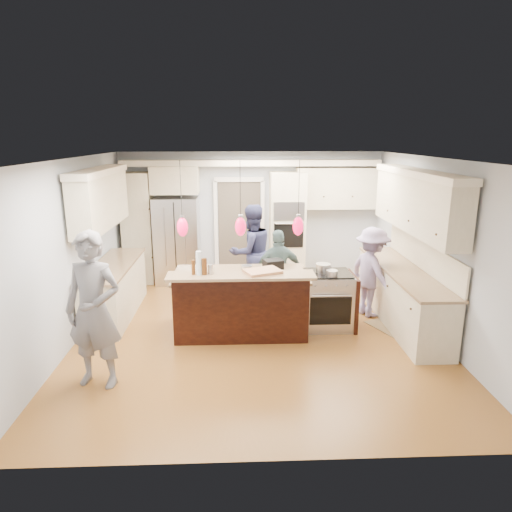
{
  "coord_description": "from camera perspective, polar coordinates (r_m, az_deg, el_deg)",
  "views": [
    {
      "loc": [
        -0.3,
        -6.71,
        3.01
      ],
      "look_at": [
        0.0,
        0.35,
        1.15
      ],
      "focal_mm": 32.0,
      "sensor_mm": 36.0,
      "label": 1
    }
  ],
  "objects": [
    {
      "name": "ground_plane",
      "position": [
        7.36,
        0.12,
        -9.39
      ],
      "size": [
        6.0,
        6.0,
        0.0
      ],
      "primitive_type": "plane",
      "color": "#A7732D",
      "rests_on": "ground"
    },
    {
      "name": "room_shell",
      "position": [
        6.82,
        0.12,
        4.69
      ],
      "size": [
        5.54,
        6.04,
        2.72
      ],
      "color": "#B2BCC6",
      "rests_on": "ground"
    },
    {
      "name": "refrigerator",
      "position": [
        9.66,
        -9.8,
        1.93
      ],
      "size": [
        0.9,
        0.7,
        1.8
      ],
      "primitive_type": "cube",
      "color": "#B7B7BC",
      "rests_on": "ground"
    },
    {
      "name": "oven_column",
      "position": [
        9.61,
        3.9,
        3.58
      ],
      "size": [
        0.72,
        0.69,
        2.3
      ],
      "color": "beige",
      "rests_on": "ground"
    },
    {
      "name": "back_upper_cabinets",
      "position": [
        9.57,
        -5.11,
        6.65
      ],
      "size": [
        5.3,
        0.61,
        2.54
      ],
      "color": "beige",
      "rests_on": "ground"
    },
    {
      "name": "right_counter_run",
      "position": [
        7.77,
        18.33,
        -0.58
      ],
      "size": [
        0.64,
        3.1,
        2.51
      ],
      "color": "beige",
      "rests_on": "ground"
    },
    {
      "name": "left_cabinets",
      "position": [
        8.05,
        -17.8,
        -0.02
      ],
      "size": [
        0.64,
        2.3,
        2.51
      ],
      "color": "beige",
      "rests_on": "ground"
    },
    {
      "name": "kitchen_island",
      "position": [
        7.24,
        -1.88,
        -5.68
      ],
      "size": [
        2.1,
        1.46,
        1.12
      ],
      "color": "black",
      "rests_on": "ground"
    },
    {
      "name": "island_range",
      "position": [
        7.46,
        9.05,
        -5.46
      ],
      "size": [
        0.82,
        0.71,
        0.92
      ],
      "color": "#B7B7BC",
      "rests_on": "ground"
    },
    {
      "name": "pendant_lights",
      "position": [
        6.31,
        -1.95,
        3.73
      ],
      "size": [
        1.75,
        0.15,
        1.03
      ],
      "color": "black",
      "rests_on": "ground"
    },
    {
      "name": "person_bar_end",
      "position": [
        5.87,
        -19.62,
        -6.44
      ],
      "size": [
        0.8,
        0.61,
        1.95
      ],
      "primitive_type": "imported",
      "rotation": [
        0.0,
        0.0,
        -0.22
      ],
      "color": "slate",
      "rests_on": "ground"
    },
    {
      "name": "person_far_left",
      "position": [
        8.53,
        -0.59,
        0.44
      ],
      "size": [
        1.09,
        1.01,
        1.8
      ],
      "primitive_type": "imported",
      "rotation": [
        0.0,
        0.0,
        3.61
      ],
      "color": "navy",
      "rests_on": "ground"
    },
    {
      "name": "person_far_right",
      "position": [
        7.92,
        2.85,
        -1.94
      ],
      "size": [
        0.91,
        0.48,
        1.47
      ],
      "primitive_type": "imported",
      "rotation": [
        0.0,
        0.0,
        3.29
      ],
      "color": "#4C6A6B",
      "rests_on": "ground"
    },
    {
      "name": "person_range_side",
      "position": [
        7.99,
        14.24,
        -1.98
      ],
      "size": [
        0.9,
        1.14,
        1.54
      ],
      "primitive_type": "imported",
      "rotation": [
        0.0,
        0.0,
        1.94
      ],
      "color": "#9282AF",
      "rests_on": "ground"
    },
    {
      "name": "floor_rug",
      "position": [
        7.8,
        16.99,
        -8.59
      ],
      "size": [
        0.88,
        1.02,
        0.01
      ],
      "primitive_type": "cube",
      "rotation": [
        0.0,
        0.0,
        0.42
      ],
      "color": "olive",
      "rests_on": "ground"
    },
    {
      "name": "water_bottle",
      "position": [
        6.43,
        -7.16,
        -0.88
      ],
      "size": [
        0.08,
        0.08,
        0.34
      ],
      "primitive_type": "cylinder",
      "rotation": [
        0.0,
        0.0,
        0.0
      ],
      "color": "silver",
      "rests_on": "kitchen_island"
    },
    {
      "name": "beer_bottle_a",
      "position": [
        6.46,
        -7.84,
        -1.41
      ],
      "size": [
        0.06,
        0.06,
        0.21
      ],
      "primitive_type": "cylinder",
      "rotation": [
        0.0,
        0.0,
        -0.18
      ],
      "color": "#4B270D",
      "rests_on": "kitchen_island"
    },
    {
      "name": "beer_bottle_b",
      "position": [
        6.45,
        -6.41,
        -1.31
      ],
      "size": [
        0.07,
        0.07,
        0.23
      ],
      "primitive_type": "cylinder",
      "rotation": [
        0.0,
        0.0,
        0.16
      ],
      "color": "#4B270D",
      "rests_on": "kitchen_island"
    },
    {
      "name": "beer_bottle_c",
      "position": [
        6.44,
        -6.53,
        -1.33
      ],
      "size": [
        0.07,
        0.07,
        0.24
      ],
      "primitive_type": "cylinder",
      "rotation": [
        0.0,
        0.0,
        0.13
      ],
      "color": "#4B270D",
      "rests_on": "kitchen_island"
    },
    {
      "name": "drink_can",
      "position": [
        6.48,
        -5.7,
        -1.66
      ],
      "size": [
        0.09,
        0.09,
        0.14
      ],
      "primitive_type": "cylinder",
      "rotation": [
        0.0,
        0.0,
        0.24
      ],
      "color": "#B7B7BC",
      "rests_on": "kitchen_island"
    },
    {
      "name": "cutting_board",
      "position": [
        6.53,
        0.83,
        -1.91
      ],
      "size": [
        0.59,
        0.51,
        0.04
      ],
      "primitive_type": "cube",
      "rotation": [
        0.0,
        0.0,
        0.38
      ],
      "color": "tan",
      "rests_on": "kitchen_island"
    },
    {
      "name": "pot_large",
      "position": [
        7.3,
        8.4,
        -1.49
      ],
      "size": [
        0.23,
        0.23,
        0.14
      ],
      "primitive_type": "cylinder",
      "color": "#B7B7BC",
      "rests_on": "island_range"
    },
    {
      "name": "pot_small",
      "position": [
        7.13,
        9.46,
        -2.12
      ],
      "size": [
        0.18,
        0.18,
        0.09
      ],
      "primitive_type": "cylinder",
      "color": "#B7B7BC",
      "rests_on": "island_range"
    }
  ]
}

